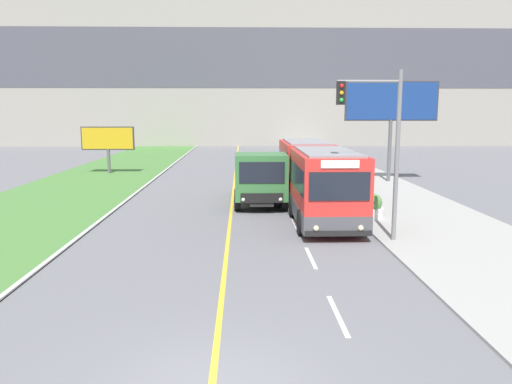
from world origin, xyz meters
TOP-DOWN VIEW (x-y plane):
  - lane_marking_centre at (0.35, 1.88)m, footprint 2.88×140.00m
  - apartment_block_background at (0.00, 63.49)m, footprint 80.00×8.04m
  - city_bus at (3.96, 15.60)m, footprint 2.62×12.36m
  - dump_truck at (1.43, 16.70)m, footprint 2.55×6.51m
  - traffic_light_mast at (5.39, 9.72)m, footprint 2.28×0.32m
  - billboard_large at (10.28, 24.94)m, footprint 6.08×0.24m
  - billboard_small at (-9.59, 30.20)m, footprint 3.94×0.24m
  - planter_round_near at (6.24, 13.41)m, footprint 0.93×0.93m
  - planter_round_second at (6.40, 17.60)m, footprint 1.05×1.05m

SIDE VIEW (x-z plane):
  - lane_marking_centre at x=0.35m, z-range 0.00..0.01m
  - planter_round_near at x=6.24m, z-range 0.01..1.09m
  - planter_round_second at x=6.40m, z-range 0.01..1.17m
  - dump_truck at x=1.43m, z-range 0.00..2.69m
  - city_bus at x=3.96m, z-range 0.02..3.15m
  - billboard_small at x=-9.59m, z-range 0.78..4.33m
  - traffic_light_mast at x=5.39m, z-range 0.82..6.94m
  - billboard_large at x=10.28m, z-range 1.82..8.43m
  - apartment_block_background at x=0.00m, z-range 0.00..22.04m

